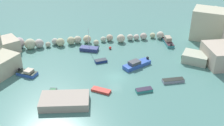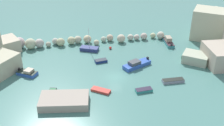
{
  "view_description": "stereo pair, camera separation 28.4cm",
  "coord_description": "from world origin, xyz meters",
  "px_view_note": "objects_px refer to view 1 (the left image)",
  "views": [
    {
      "loc": [
        -9.05,
        -46.26,
        29.53
      ],
      "look_at": [
        0.0,
        4.22,
        1.0
      ],
      "focal_mm": 44.04,
      "sensor_mm": 36.0,
      "label": 1
    },
    {
      "loc": [
        -8.77,
        -46.31,
        29.53
      ],
      "look_at": [
        0.0,
        4.22,
        1.0
      ],
      "focal_mm": 44.04,
      "sensor_mm": 36.0,
      "label": 2
    }
  ],
  "objects_px": {
    "stone_dock": "(65,101)",
    "moored_boat_1": "(27,73)",
    "channel_buoy": "(110,48)",
    "moored_boat_4": "(52,93)",
    "moored_boat_9": "(144,90)",
    "moored_boat_8": "(168,41)",
    "moored_boat_6": "(101,90)",
    "moored_boat_2": "(186,56)",
    "moored_boat_7": "(101,61)",
    "moored_boat_5": "(89,49)",
    "moored_boat_0": "(136,64)",
    "moored_boat_3": "(173,80)"
  },
  "relations": [
    {
      "from": "stone_dock",
      "to": "moored_boat_5",
      "type": "relative_size",
      "value": 1.47
    },
    {
      "from": "stone_dock",
      "to": "moored_boat_6",
      "type": "xyz_separation_m",
      "value": [
        6.75,
        2.68,
        -0.48
      ]
    },
    {
      "from": "moored_boat_4",
      "to": "moored_boat_5",
      "type": "bearing_deg",
      "value": 168.48
    },
    {
      "from": "stone_dock",
      "to": "moored_boat_8",
      "type": "distance_m",
      "value": 33.5
    },
    {
      "from": "stone_dock",
      "to": "moored_boat_9",
      "type": "xyz_separation_m",
      "value": [
        14.64,
        1.31,
        -0.43
      ]
    },
    {
      "from": "stone_dock",
      "to": "moored_boat_2",
      "type": "height_order",
      "value": "stone_dock"
    },
    {
      "from": "moored_boat_7",
      "to": "moored_boat_9",
      "type": "distance_m",
      "value": 14.16
    },
    {
      "from": "moored_boat_0",
      "to": "moored_boat_9",
      "type": "height_order",
      "value": "moored_boat_0"
    },
    {
      "from": "moored_boat_1",
      "to": "moored_boat_9",
      "type": "bearing_deg",
      "value": 6.67
    },
    {
      "from": "moored_boat_0",
      "to": "moored_boat_6",
      "type": "relative_size",
      "value": 1.78
    },
    {
      "from": "channel_buoy",
      "to": "moored_boat_7",
      "type": "height_order",
      "value": "channel_buoy"
    },
    {
      "from": "moored_boat_2",
      "to": "moored_boat_4",
      "type": "height_order",
      "value": "moored_boat_2"
    },
    {
      "from": "moored_boat_0",
      "to": "moored_boat_8",
      "type": "xyz_separation_m",
      "value": [
        10.83,
        9.95,
        0.06
      ]
    },
    {
      "from": "moored_boat_1",
      "to": "moored_boat_2",
      "type": "height_order",
      "value": "moored_boat_1"
    },
    {
      "from": "moored_boat_3",
      "to": "moored_boat_8",
      "type": "bearing_deg",
      "value": -107.1
    },
    {
      "from": "moored_boat_1",
      "to": "moored_boat_5",
      "type": "xyz_separation_m",
      "value": [
        13.61,
        9.1,
        -0.07
      ]
    },
    {
      "from": "moored_boat_2",
      "to": "moored_boat_5",
      "type": "bearing_deg",
      "value": 122.17
    },
    {
      "from": "moored_boat_5",
      "to": "moored_boat_7",
      "type": "bearing_deg",
      "value": -49.86
    },
    {
      "from": "moored_boat_7",
      "to": "moored_boat_9",
      "type": "bearing_deg",
      "value": 107.12
    },
    {
      "from": "stone_dock",
      "to": "moored_boat_3",
      "type": "height_order",
      "value": "stone_dock"
    },
    {
      "from": "channel_buoy",
      "to": "moored_boat_5",
      "type": "xyz_separation_m",
      "value": [
        -5.1,
        0.17,
        0.11
      ]
    },
    {
      "from": "stone_dock",
      "to": "moored_boat_8",
      "type": "height_order",
      "value": "moored_boat_8"
    },
    {
      "from": "moored_boat_9",
      "to": "moored_boat_8",
      "type": "bearing_deg",
      "value": 53.49
    },
    {
      "from": "moored_boat_7",
      "to": "moored_boat_9",
      "type": "height_order",
      "value": "moored_boat_7"
    },
    {
      "from": "channel_buoy",
      "to": "moored_boat_8",
      "type": "relative_size",
      "value": 0.12
    },
    {
      "from": "moored_boat_9",
      "to": "moored_boat_4",
      "type": "bearing_deg",
      "value": 167.63
    },
    {
      "from": "stone_dock",
      "to": "moored_boat_1",
      "type": "height_order",
      "value": "stone_dock"
    },
    {
      "from": "moored_boat_3",
      "to": "moored_boat_4",
      "type": "xyz_separation_m",
      "value": [
        -23.49,
        0.08,
        -0.09
      ]
    },
    {
      "from": "moored_boat_0",
      "to": "moored_boat_3",
      "type": "bearing_deg",
      "value": 101.8
    },
    {
      "from": "moored_boat_6",
      "to": "moored_boat_9",
      "type": "relative_size",
      "value": 1.16
    },
    {
      "from": "moored_boat_0",
      "to": "stone_dock",
      "type": "bearing_deg",
      "value": 8.35
    },
    {
      "from": "moored_boat_7",
      "to": "moored_boat_8",
      "type": "xyz_separation_m",
      "value": [
        18.11,
        6.59,
        0.34
      ]
    },
    {
      "from": "channel_buoy",
      "to": "moored_boat_6",
      "type": "relative_size",
      "value": 0.18
    },
    {
      "from": "moored_boat_2",
      "to": "moored_boat_7",
      "type": "distance_m",
      "value": 19.6
    },
    {
      "from": "moored_boat_0",
      "to": "moored_boat_7",
      "type": "height_order",
      "value": "moored_boat_0"
    },
    {
      "from": "channel_buoy",
      "to": "stone_dock",
      "type": "bearing_deg",
      "value": -119.8
    },
    {
      "from": "moored_boat_2",
      "to": "moored_boat_8",
      "type": "height_order",
      "value": "moored_boat_8"
    },
    {
      "from": "moored_boat_1",
      "to": "moored_boat_7",
      "type": "bearing_deg",
      "value": 41.26
    },
    {
      "from": "moored_boat_6",
      "to": "moored_boat_8",
      "type": "distance_m",
      "value": 26.61
    },
    {
      "from": "moored_boat_3",
      "to": "moored_boat_1",
      "type": "bearing_deg",
      "value": -15.17
    },
    {
      "from": "moored_boat_5",
      "to": "moored_boat_8",
      "type": "distance_m",
      "value": 20.08
    },
    {
      "from": "stone_dock",
      "to": "moored_boat_2",
      "type": "xyz_separation_m",
      "value": [
        27.9,
        12.88,
        -0.43
      ]
    },
    {
      "from": "moored_boat_2",
      "to": "moored_boat_8",
      "type": "bearing_deg",
      "value": 61.7
    },
    {
      "from": "channel_buoy",
      "to": "moored_boat_2",
      "type": "bearing_deg",
      "value": -23.55
    },
    {
      "from": "moored_boat_8",
      "to": "channel_buoy",
      "type": "bearing_deg",
      "value": 96.54
    },
    {
      "from": "stone_dock",
      "to": "moored_boat_7",
      "type": "relative_size",
      "value": 2.95
    },
    {
      "from": "moored_boat_5",
      "to": "moored_boat_6",
      "type": "xyz_separation_m",
      "value": [
        0.38,
        -17.53,
        -0.21
      ]
    },
    {
      "from": "moored_boat_3",
      "to": "moored_boat_7",
      "type": "relative_size",
      "value": 1.51
    },
    {
      "from": "moored_boat_4",
      "to": "moored_boat_7",
      "type": "bearing_deg",
      "value": 150.5
    },
    {
      "from": "channel_buoy",
      "to": "moored_boat_4",
      "type": "bearing_deg",
      "value": -129.82
    }
  ]
}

